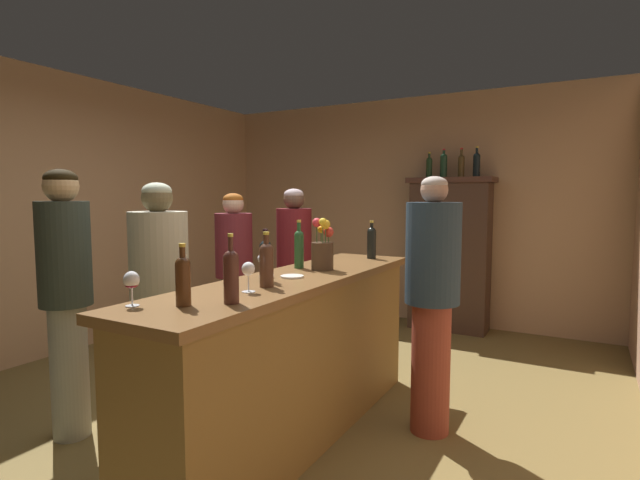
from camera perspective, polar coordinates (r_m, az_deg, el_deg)
floor at (r=3.63m, az=-7.93°, el=-19.60°), size 7.99×7.99×0.00m
wall_back at (r=6.10m, az=9.96°, el=3.56°), size 4.96×0.12×2.72m
wall_left at (r=5.20m, az=-30.56°, el=2.66°), size 0.12×6.27×2.72m
bar_counter at (r=3.10m, az=-3.12°, el=-13.71°), size 0.59×2.49×1.03m
display_cabinet at (r=5.66m, az=15.14°, el=-1.28°), size 0.94×0.41×1.73m
wine_bottle_merlot at (r=2.63m, az=-6.37°, el=-2.65°), size 0.08×0.08×0.30m
wine_bottle_malbec at (r=2.25m, az=-10.50°, el=-3.96°), size 0.07×0.07×0.32m
wine_bottle_rose at (r=3.30m, az=-2.51°, el=-0.82°), size 0.07×0.07×0.33m
wine_bottle_chardonnay at (r=2.25m, az=-15.94°, el=-4.37°), size 0.07×0.07×0.28m
wine_bottle_pinot at (r=2.82m, az=-6.48°, el=-2.14°), size 0.07×0.07×0.30m
wine_bottle_riesling at (r=3.84m, az=6.13°, el=-0.13°), size 0.07×0.07×0.30m
wine_glass_front at (r=2.98m, az=-6.73°, el=-2.28°), size 0.07×0.07×0.14m
wine_glass_mid at (r=2.50m, az=-8.50°, el=-3.57°), size 0.07×0.07×0.16m
wine_glass_rear at (r=2.32m, az=-21.45°, el=-4.63°), size 0.07×0.07×0.16m
wine_glass_spare at (r=3.37m, az=0.07°, el=-1.32°), size 0.06×0.06×0.16m
flower_arrangement at (r=3.23m, az=0.32°, el=-1.16°), size 0.15×0.15×0.35m
cheese_plate at (r=2.94m, az=-3.33°, el=-4.34°), size 0.14×0.14×0.01m
display_bottle_left at (r=5.70m, az=12.82°, el=8.51°), size 0.07×0.07×0.29m
display_bottle_midleft at (r=5.66m, az=14.45°, el=8.69°), size 0.08×0.08×0.32m
display_bottle_center at (r=5.61m, az=16.41°, el=8.58°), size 0.07×0.07×0.32m
display_bottle_midright at (r=5.58m, az=18.09°, el=8.62°), size 0.08×0.08×0.33m
patron_by_cabinet at (r=4.48m, az=-3.08°, el=-3.05°), size 0.33×0.33×1.59m
patron_tall at (r=3.27m, az=-18.44°, el=-6.40°), size 0.37×0.37×1.61m
patron_in_grey at (r=4.39m, az=-10.13°, el=-3.64°), size 0.33×0.33×1.55m
patron_redhead at (r=3.39m, az=-27.93°, el=-5.16°), size 0.31×0.31×1.69m
bartender at (r=3.15m, az=13.15°, el=-6.29°), size 0.34×0.34×1.65m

